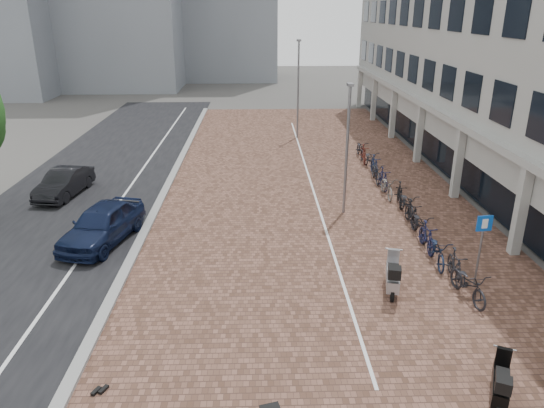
{
  "coord_description": "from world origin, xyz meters",
  "views": [
    {
      "loc": [
        -0.56,
        -12.51,
        8.42
      ],
      "look_at": [
        0.0,
        6.0,
        1.3
      ],
      "focal_mm": 33.6,
      "sensor_mm": 36.0,
      "label": 1
    }
  ],
  "objects_px": {
    "scooter_mid": "(501,381)",
    "parking_sign": "(482,239)",
    "car_navy": "(102,224)",
    "scooter_front": "(393,274)",
    "car_dark": "(64,183)"
  },
  "relations": [
    {
      "from": "car_navy",
      "to": "scooter_mid",
      "type": "bearing_deg",
      "value": -23.51
    },
    {
      "from": "parking_sign",
      "to": "car_dark",
      "type": "bearing_deg",
      "value": 144.13
    },
    {
      "from": "car_dark",
      "to": "scooter_front",
      "type": "distance_m",
      "value": 16.41
    },
    {
      "from": "scooter_front",
      "to": "parking_sign",
      "type": "bearing_deg",
      "value": 18.27
    },
    {
      "from": "car_dark",
      "to": "scooter_front",
      "type": "height_order",
      "value": "car_dark"
    },
    {
      "from": "car_dark",
      "to": "parking_sign",
      "type": "distance_m",
      "value": 18.67
    },
    {
      "from": "scooter_mid",
      "to": "car_dark",
      "type": "bearing_deg",
      "value": 161.44
    },
    {
      "from": "parking_sign",
      "to": "car_navy",
      "type": "bearing_deg",
      "value": 157.29
    },
    {
      "from": "parking_sign",
      "to": "scooter_mid",
      "type": "bearing_deg",
      "value": -113.52
    },
    {
      "from": "scooter_front",
      "to": "scooter_mid",
      "type": "xyz_separation_m",
      "value": [
        1.24,
        -4.88,
        -0.07
      ]
    },
    {
      "from": "car_navy",
      "to": "parking_sign",
      "type": "xyz_separation_m",
      "value": [
        12.96,
        -3.72,
        0.91
      ]
    },
    {
      "from": "scooter_front",
      "to": "scooter_mid",
      "type": "relative_size",
      "value": 1.12
    },
    {
      "from": "car_navy",
      "to": "scooter_mid",
      "type": "distance_m",
      "value": 14.45
    },
    {
      "from": "car_navy",
      "to": "car_dark",
      "type": "xyz_separation_m",
      "value": [
        -3.32,
        5.37,
        -0.11
      ]
    },
    {
      "from": "scooter_mid",
      "to": "parking_sign",
      "type": "xyz_separation_m",
      "value": [
        1.55,
        5.14,
        1.12
      ]
    }
  ]
}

